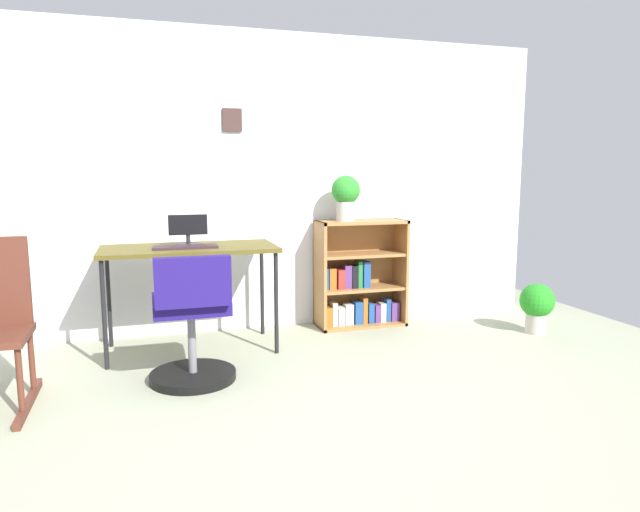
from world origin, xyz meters
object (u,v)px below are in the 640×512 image
bookshelf_low (358,280)px  potted_plant_floor (537,305)px  monitor (188,231)px  potted_plant_on_shelf (346,195)px  desk (189,254)px  office_chair (192,327)px  keyboard (186,247)px

bookshelf_low → potted_plant_floor: 1.42m
monitor → bookshelf_low: size_ratio=0.31×
bookshelf_low → potted_plant_on_shelf: 0.71m
desk → office_chair: office_chair is taller
keyboard → office_chair: bearing=-91.5°
bookshelf_low → potted_plant_floor: size_ratio=2.21×
desk → office_chair: size_ratio=1.50×
office_chair → bookshelf_low: size_ratio=0.92×
office_chair → potted_plant_floor: size_ratio=2.03×
office_chair → potted_plant_on_shelf: (1.29, 0.90, 0.73)m
potted_plant_floor → bookshelf_low: bearing=152.6°
keyboard → potted_plant_floor: size_ratio=1.08×
office_chair → desk: bearing=86.2°
desk → monitor: bearing=88.7°
office_chair → keyboard: bearing=88.5°
keyboard → office_chair: size_ratio=0.54×
potted_plant_on_shelf → monitor: bearing=-172.3°
monitor → potted_plant_floor: 2.73m
potted_plant_on_shelf → potted_plant_floor: bearing=-23.4°
desk → potted_plant_floor: 2.69m
potted_plant_floor → desk: bearing=172.2°
desk → potted_plant_floor: bearing=-7.8°
desk → monitor: 0.17m
potted_plant_floor → potted_plant_on_shelf: bearing=156.6°
potted_plant_floor → monitor: bearing=170.7°
desk → potted_plant_on_shelf: 1.32m
office_chair → bookshelf_low: 1.70m
potted_plant_on_shelf → keyboard: bearing=-165.8°
monitor → keyboard: size_ratio=0.63×
keyboard → bookshelf_low: 1.50m
monitor → bookshelf_low: bearing=9.0°
desk → bookshelf_low: (1.37, 0.29, -0.31)m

